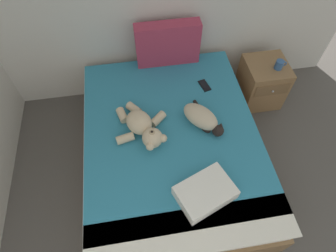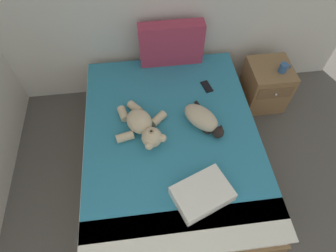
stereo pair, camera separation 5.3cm
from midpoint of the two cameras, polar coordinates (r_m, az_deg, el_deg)
ground_plane at (r=2.59m, az=8.35°, el=-21.31°), size 9.04×9.04×0.00m
bed at (r=2.60m, az=0.11°, el=-4.55°), size 1.53×1.95×0.51m
patterned_cushion at (r=2.83m, az=-0.62°, el=16.34°), size 0.62×0.14×0.44m
cat at (r=2.40m, az=6.35°, el=1.63°), size 0.36×0.43×0.15m
teddy_bear at (r=2.34m, az=-5.78°, el=-0.22°), size 0.45×0.55×0.18m
cell_phone at (r=2.74m, az=6.87°, el=8.19°), size 0.11×0.16×0.01m
throw_pillow at (r=2.09m, az=6.82°, el=-13.30°), size 0.47×0.41×0.11m
nightstand at (r=3.26m, az=18.07°, el=8.40°), size 0.43×0.46×0.51m
mug at (r=3.06m, az=21.23°, el=11.53°), size 0.12×0.08×0.09m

